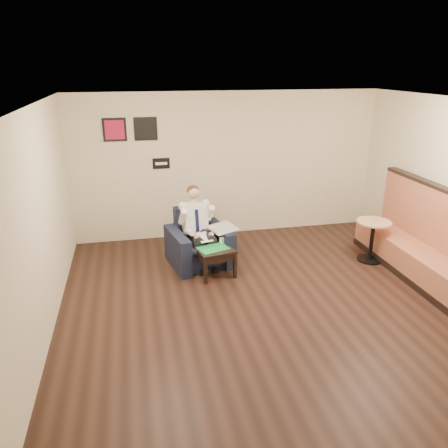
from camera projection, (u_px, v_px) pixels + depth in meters
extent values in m
plane|color=black|center=(274.00, 306.00, 6.25)|extent=(6.00, 6.00, 0.00)
cube|color=#F0E3C4|center=(228.00, 165.00, 8.51)|extent=(6.00, 0.02, 2.80)
cube|color=#F0E3C4|center=(419.00, 351.00, 3.01)|extent=(6.00, 0.02, 2.80)
cube|color=#F0E3C4|center=(37.00, 231.00, 5.17)|extent=(0.02, 6.00, 2.80)
cube|color=white|center=(283.00, 105.00, 5.28)|extent=(6.00, 6.00, 0.02)
cube|color=black|center=(161.00, 163.00, 8.21)|extent=(0.32, 0.02, 0.20)
cube|color=#AF153B|center=(115.00, 130.00, 7.82)|extent=(0.42, 0.03, 0.42)
cube|color=black|center=(146.00, 129.00, 7.93)|extent=(0.42, 0.03, 0.42)
cube|color=black|center=(199.00, 239.00, 7.42)|extent=(1.14, 1.14, 0.93)
cube|color=white|center=(204.00, 237.00, 7.19)|extent=(0.29, 0.35, 0.01)
cube|color=silver|center=(223.00, 228.00, 7.43)|extent=(0.52, 0.59, 0.01)
cube|color=black|center=(214.00, 261.00, 7.13)|extent=(0.67, 0.67, 0.47)
cube|color=green|center=(213.00, 248.00, 7.01)|extent=(0.55, 0.47, 0.01)
cylinder|color=white|center=(222.00, 241.00, 7.21)|extent=(0.10, 0.10, 0.10)
cube|color=black|center=(213.00, 243.00, 7.21)|extent=(0.15, 0.08, 0.01)
cube|color=#A3593F|center=(420.00, 233.00, 6.98)|extent=(0.67, 2.82, 1.44)
cylinder|color=tan|center=(372.00, 241.00, 7.59)|extent=(0.69, 0.69, 0.73)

